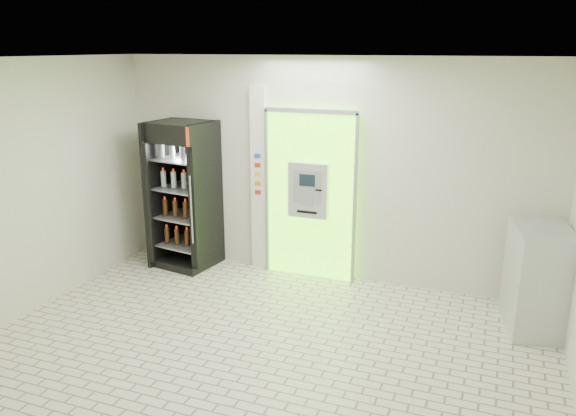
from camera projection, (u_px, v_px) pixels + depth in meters
The scene contains 6 objects.
ground at pixel (252, 363), 5.73m from camera, with size 6.00×6.00×0.00m, color beige.
room_shell at pixel (249, 188), 5.21m from camera, with size 6.00×6.00×6.00m.
atm_assembly at pixel (311, 194), 7.63m from camera, with size 1.30×0.24×2.33m.
pillar at pixel (259, 180), 7.90m from camera, with size 0.22×0.11×2.60m.
beverage_cooler at pixel (184, 198), 8.07m from camera, with size 0.89×0.84×2.11m.
steel_cabinet at pixel (538, 280), 6.28m from camera, with size 0.76×0.99×1.19m.
Camera 1 is at (2.16, -4.59, 3.11)m, focal length 35.00 mm.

